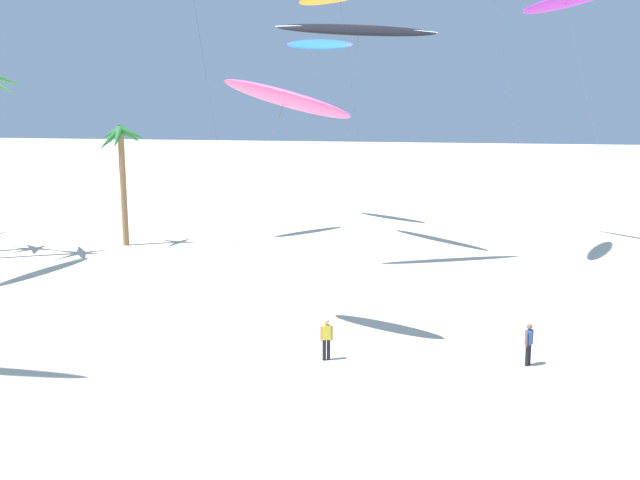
# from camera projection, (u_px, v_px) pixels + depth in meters

# --- Properties ---
(palm_tree_3) EXTENTS (3.63, 3.43, 7.75)m
(palm_tree_3) POSITION_uv_depth(u_px,v_px,m) (121.00, 151.00, 47.58)
(palm_tree_3) COLOR olive
(palm_tree_3) RESTS_ON ground
(flying_kite_0) EXTENTS (5.34, 12.74, 16.09)m
(flying_kite_0) POSITION_uv_depth(u_px,v_px,m) (566.00, 1.00, 45.95)
(flying_kite_0) COLOR purple
(flying_kite_0) RESTS_ON ground
(flying_kite_1) EXTENTS (6.16, 10.81, 13.88)m
(flying_kite_1) POSITION_uv_depth(u_px,v_px,m) (319.00, 44.00, 54.96)
(flying_kite_1) COLOR blue
(flying_kite_1) RESTS_ON ground
(flying_kite_4) EXTENTS (5.88, 5.99, 10.73)m
(flying_kite_4) POSITION_uv_depth(u_px,v_px,m) (285.00, 98.00, 28.69)
(flying_kite_4) COLOR #EA5193
(flying_kite_4) RESTS_ON ground
(flying_kite_8) EXTENTS (8.67, 9.12, 13.58)m
(flying_kite_8) POSITION_uv_depth(u_px,v_px,m) (359.00, 30.00, 40.17)
(flying_kite_8) COLOR black
(flying_kite_8) RESTS_ON ground
(person_foreground_walker) EXTENTS (0.33, 0.45, 1.58)m
(person_foreground_walker) POSITION_uv_depth(u_px,v_px,m) (529.00, 343.00, 27.20)
(person_foreground_walker) COLOR black
(person_foreground_walker) RESTS_ON ground
(person_mid_field) EXTENTS (0.48, 0.29, 1.59)m
(person_mid_field) POSITION_uv_depth(u_px,v_px,m) (326.00, 338.00, 27.73)
(person_mid_field) COLOR black
(person_mid_field) RESTS_ON ground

